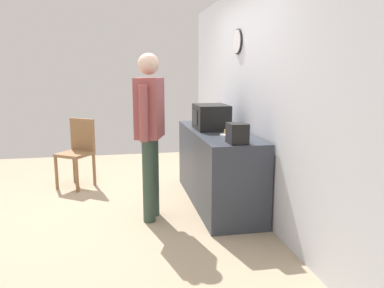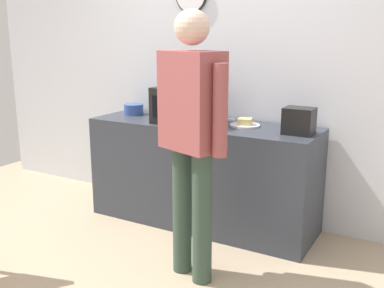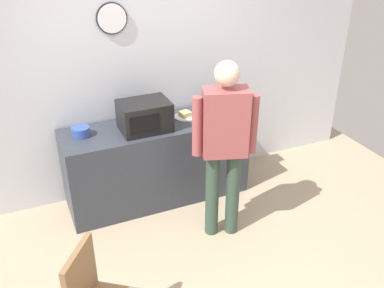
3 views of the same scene
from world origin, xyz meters
TOP-DOWN VIEW (x-y plane):
  - ground_plane at (0.00, 0.00)m, footprint 6.00×6.00m
  - back_wall at (-0.00, 1.60)m, footprint 5.40×0.13m
  - kitchen_counter at (0.00, 1.22)m, footprint 1.96×0.62m
  - microwave at (-0.13, 1.17)m, footprint 0.50×0.39m
  - sandwich_plate at (0.36, 1.27)m, footprint 0.24×0.24m
  - salad_bowl at (-0.76, 1.28)m, footprint 0.18×0.18m
  - toaster at (0.83, 1.20)m, footprint 0.22×0.18m
  - fork_utensil at (0.10, 1.47)m, footprint 0.17×0.05m
  - spoon_utensil at (-0.27, 1.44)m, footprint 0.05×0.17m
  - person_standing at (0.37, 0.38)m, footprint 0.56×0.35m

SIDE VIEW (x-z plane):
  - ground_plane at x=0.00m, z-range 0.00..0.00m
  - kitchen_counter at x=0.00m, z-range 0.00..0.89m
  - fork_utensil at x=0.10m, z-range 0.89..0.90m
  - spoon_utensil at x=-0.27m, z-range 0.89..0.90m
  - sandwich_plate at x=0.36m, z-range 0.88..0.94m
  - salad_bowl at x=-0.76m, z-range 0.89..0.99m
  - toaster at x=0.83m, z-range 0.89..1.09m
  - microwave at x=-0.13m, z-range 0.89..1.19m
  - person_standing at x=0.37m, z-range 0.16..1.93m
  - back_wall at x=0.00m, z-range 0.00..2.60m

